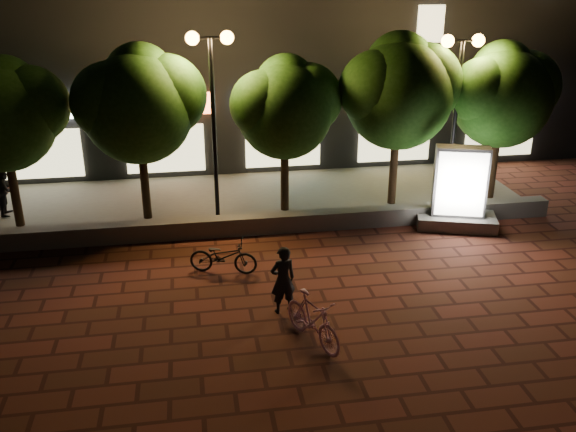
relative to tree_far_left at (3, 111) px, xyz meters
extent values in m
plane|color=#5B251C|center=(6.95, -5.46, -3.29)|extent=(80.00, 80.00, 0.00)
cube|color=slate|center=(6.95, -1.46, -3.04)|extent=(16.00, 0.45, 0.50)
cube|color=slate|center=(6.95, 1.04, -3.25)|extent=(16.00, 5.00, 0.08)
cube|color=black|center=(6.95, 7.54, 1.71)|extent=(28.00, 8.00, 10.00)
cube|color=white|center=(-0.05, 3.48, -0.69)|extent=(3.20, 0.12, 0.70)
cube|color=beige|center=(-0.05, 3.48, -2.19)|extent=(2.60, 0.10, 1.60)
cube|color=orange|center=(3.95, 3.48, -0.69)|extent=(3.20, 0.12, 0.70)
cube|color=beige|center=(3.95, 3.48, -2.19)|extent=(2.60, 0.10, 1.60)
cube|color=#389FCC|center=(7.95, 3.48, -0.69)|extent=(3.20, 0.12, 0.70)
cube|color=beige|center=(7.95, 3.48, -2.19)|extent=(2.60, 0.10, 1.60)
cube|color=yellow|center=(11.95, 3.48, -0.69)|extent=(3.20, 0.12, 0.70)
cube|color=beige|center=(11.95, 3.48, -2.19)|extent=(2.60, 0.10, 1.60)
cube|color=white|center=(15.95, 3.48, -0.69)|extent=(3.20, 0.12, 0.70)
cube|color=beige|center=(15.95, 3.48, -2.19)|extent=(2.60, 0.10, 1.60)
cube|color=beige|center=(12.95, 3.48, 1.71)|extent=(0.90, 0.10, 1.20)
cylinder|color=#332213|center=(-0.05, -0.06, -2.09)|extent=(0.24, 0.24, 2.25)
sphere|color=#265418|center=(-0.05, -0.06, -0.19)|extent=(2.80, 2.80, 2.80)
sphere|color=#265418|center=(0.65, 0.14, 0.11)|extent=(2.10, 2.10, 2.10)
sphere|color=#265418|center=(0.05, 0.29, 0.51)|extent=(1.82, 1.82, 1.82)
cylinder|color=#332213|center=(3.45, -0.06, -2.04)|extent=(0.24, 0.24, 2.34)
sphere|color=#265418|center=(3.45, -0.06, -0.05)|extent=(3.00, 3.00, 3.00)
sphere|color=#265418|center=(4.20, 0.14, 0.25)|extent=(2.25, 2.25, 2.25)
sphere|color=#265418|center=(2.77, -0.21, 0.20)|extent=(2.10, 2.10, 2.10)
sphere|color=#265418|center=(3.55, 0.29, 0.70)|extent=(1.95, 1.95, 1.95)
cylinder|color=#332213|center=(7.45, -0.06, -2.11)|extent=(0.24, 0.24, 2.21)
sphere|color=#265418|center=(7.45, -0.06, -0.26)|extent=(2.70, 2.70, 2.70)
sphere|color=#265418|center=(8.12, 0.14, 0.04)|extent=(2.03, 2.03, 2.02)
sphere|color=#265418|center=(6.84, -0.21, -0.01)|extent=(1.89, 1.89, 1.89)
sphere|color=#265418|center=(7.55, 0.29, 0.41)|extent=(1.76, 1.76, 1.76)
cylinder|color=#332213|center=(10.75, -0.06, -2.00)|extent=(0.24, 0.24, 2.43)
sphere|color=#265418|center=(10.75, -0.06, 0.07)|extent=(3.10, 3.10, 3.10)
sphere|color=#265418|center=(11.52, 0.14, 0.37)|extent=(2.33, 2.33, 2.33)
sphere|color=#265418|center=(10.05, -0.21, 0.32)|extent=(2.17, 2.17, 2.17)
sphere|color=#265418|center=(10.85, 0.29, 0.85)|extent=(2.01, 2.02, 2.02)
cylinder|color=#332213|center=(13.95, -0.06, -2.06)|extent=(0.24, 0.24, 2.29)
sphere|color=#265418|center=(13.95, -0.06, -0.12)|extent=(2.90, 2.90, 2.90)
sphere|color=#265418|center=(14.67, 0.14, 0.18)|extent=(2.18, 2.17, 2.17)
sphere|color=#265418|center=(13.30, -0.21, 0.13)|extent=(2.03, 2.03, 2.03)
sphere|color=#265418|center=(14.05, 0.29, 0.61)|extent=(1.89, 1.88, 1.88)
cylinder|color=black|center=(5.45, -0.26, -0.71)|extent=(0.12, 0.12, 5.00)
cylinder|color=black|center=(5.45, -0.26, 1.79)|extent=(0.90, 0.08, 0.08)
sphere|color=#FFA93F|center=(5.00, -0.26, 1.79)|extent=(0.36, 0.36, 0.36)
sphere|color=#FFA93F|center=(5.90, -0.26, 1.79)|extent=(0.36, 0.36, 0.36)
cylinder|color=black|center=(12.45, -0.26, -0.81)|extent=(0.12, 0.12, 4.80)
cylinder|color=black|center=(12.45, -0.26, 1.59)|extent=(0.90, 0.08, 0.08)
sphere|color=#FFA93F|center=(12.00, -0.26, 1.59)|extent=(0.36, 0.36, 0.36)
sphere|color=#FFA93F|center=(12.90, -0.26, 1.59)|extent=(0.36, 0.36, 0.36)
cube|color=slate|center=(12.01, -1.96, -3.11)|extent=(2.37, 1.66, 0.36)
cube|color=#4C4C51|center=(12.01, -1.96, -1.95)|extent=(1.51, 0.90, 1.97)
cube|color=white|center=(11.93, -2.21, -1.95)|extent=(1.25, 0.42, 1.79)
cube|color=white|center=(12.09, -1.72, -1.95)|extent=(1.25, 0.42, 1.79)
imported|color=pink|center=(6.91, -6.95, -2.78)|extent=(1.15, 1.76, 1.03)
imported|color=black|center=(6.52, -5.70, -2.54)|extent=(0.62, 0.48, 1.51)
imported|color=black|center=(5.39, -3.70, -2.86)|extent=(1.73, 1.01, 0.86)
imported|color=black|center=(-0.55, 0.87, -2.46)|extent=(0.59, 0.75, 1.50)
camera|label=1|loc=(4.77, -17.07, 3.60)|focal=38.76mm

